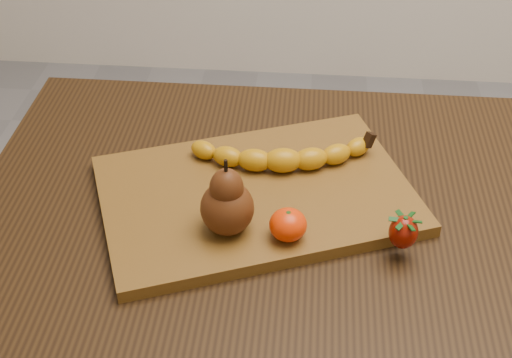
# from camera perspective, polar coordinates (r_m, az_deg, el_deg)

# --- Properties ---
(table) EXTENTS (1.00, 0.70, 0.76)m
(table) POSITION_cam_1_polar(r_m,az_deg,el_deg) (1.11, 3.80, -6.45)
(table) COLOR black
(table) RESTS_ON ground
(cutting_board) EXTENTS (0.53, 0.44, 0.02)m
(cutting_board) POSITION_cam_1_polar(r_m,az_deg,el_deg) (1.06, -0.00, -1.28)
(cutting_board) COLOR brown
(cutting_board) RESTS_ON table
(banana) EXTENTS (0.25, 0.09, 0.04)m
(banana) POSITION_cam_1_polar(r_m,az_deg,el_deg) (1.08, 2.16, 1.50)
(banana) COLOR #C48809
(banana) RESTS_ON cutting_board
(pear) EXTENTS (0.08, 0.08, 0.11)m
(pear) POSITION_cam_1_polar(r_m,az_deg,el_deg) (0.95, -2.35, -1.38)
(pear) COLOR #4F250C
(pear) RESTS_ON cutting_board
(mandarin) EXTENTS (0.07, 0.07, 0.04)m
(mandarin) POSITION_cam_1_polar(r_m,az_deg,el_deg) (0.96, 2.58, -3.67)
(mandarin) COLOR #F03202
(mandarin) RESTS_ON cutting_board
(strawberry) EXTENTS (0.04, 0.04, 0.05)m
(strawberry) POSITION_cam_1_polar(r_m,az_deg,el_deg) (0.97, 11.72, -4.09)
(strawberry) COLOR maroon
(strawberry) RESTS_ON cutting_board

